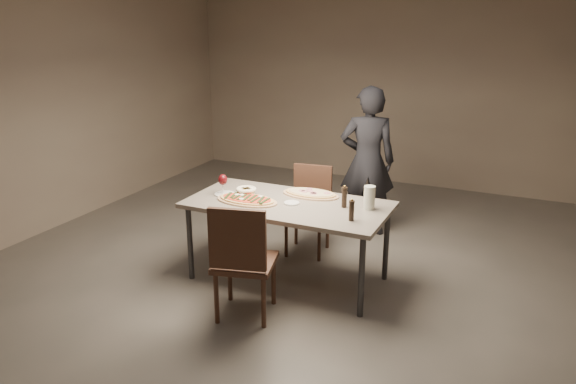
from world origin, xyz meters
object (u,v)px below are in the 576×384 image
at_px(ham_pizza, 311,194).
at_px(pepper_mill_left, 344,197).
at_px(diner, 367,161).
at_px(dining_table, 288,209).
at_px(carafe, 369,198).
at_px(bread_basket, 246,191).
at_px(zucchini_pizza, 247,200).
at_px(chair_near, 242,256).
at_px(chair_far, 310,204).

bearing_deg(ham_pizza, pepper_mill_left, -37.06).
bearing_deg(diner, ham_pizza, 60.63).
xyz_separation_m(dining_table, carafe, (0.71, 0.14, 0.16)).
bearing_deg(pepper_mill_left, bread_basket, -176.84).
relative_size(zucchini_pizza, pepper_mill_left, 2.91).
distance_m(pepper_mill_left, chair_near, 1.08).
height_order(dining_table, pepper_mill_left, pepper_mill_left).
relative_size(zucchini_pizza, chair_near, 0.59).
bearing_deg(zucchini_pizza, pepper_mill_left, 39.12).
xyz_separation_m(pepper_mill_left, carafe, (0.21, 0.05, 0.01)).
bearing_deg(chair_far, carafe, 137.01).
xyz_separation_m(dining_table, chair_far, (-0.08, 0.72, -0.20)).
bearing_deg(dining_table, pepper_mill_left, 10.85).
distance_m(bread_basket, chair_far, 0.82).
height_order(dining_table, carafe, carafe).
xyz_separation_m(dining_table, ham_pizza, (0.10, 0.28, 0.07)).
distance_m(dining_table, zucchini_pizza, 0.38).
xyz_separation_m(pepper_mill_left, chair_far, (-0.58, 0.62, -0.35)).
xyz_separation_m(zucchini_pizza, ham_pizza, (0.45, 0.40, -0.00)).
bearing_deg(chair_near, dining_table, 73.60).
xyz_separation_m(zucchini_pizza, chair_far, (0.27, 0.84, -0.27)).
bearing_deg(bread_basket, chair_near, -63.51).
distance_m(chair_far, diner, 0.87).
height_order(zucchini_pizza, pepper_mill_left, pepper_mill_left).
xyz_separation_m(ham_pizza, pepper_mill_left, (0.39, -0.19, 0.08)).
bearing_deg(carafe, chair_far, 144.06).
bearing_deg(diner, bread_basket, 41.90).
bearing_deg(ham_pizza, dining_table, -121.91).
relative_size(bread_basket, chair_near, 0.19).
xyz_separation_m(bread_basket, pepper_mill_left, (0.94, 0.05, 0.05)).
distance_m(bread_basket, pepper_mill_left, 0.95).
xyz_separation_m(ham_pizza, bread_basket, (-0.55, -0.24, 0.02)).
bearing_deg(zucchini_pizza, dining_table, 44.01).
distance_m(dining_table, pepper_mill_left, 0.53).
bearing_deg(pepper_mill_left, carafe, 12.60).
distance_m(bread_basket, carafe, 1.16).
xyz_separation_m(carafe, chair_far, (-0.79, 0.57, -0.36)).
bearing_deg(bread_basket, diner, 61.68).
bearing_deg(carafe, chair_near, -127.77).
bearing_deg(carafe, bread_basket, -175.09).
relative_size(dining_table, carafe, 8.75).
bearing_deg(diner, zucchini_pizza, 47.56).
height_order(dining_table, chair_near, chair_near).
xyz_separation_m(zucchini_pizza, carafe, (1.06, 0.26, 0.09)).
distance_m(ham_pizza, pepper_mill_left, 0.44).
relative_size(zucchini_pizza, bread_basket, 3.07).
bearing_deg(chair_near, ham_pizza, 68.72).
height_order(zucchini_pizza, bread_basket, bread_basket).
bearing_deg(chair_far, dining_table, 89.65).
bearing_deg(chair_far, zucchini_pizza, 65.31).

